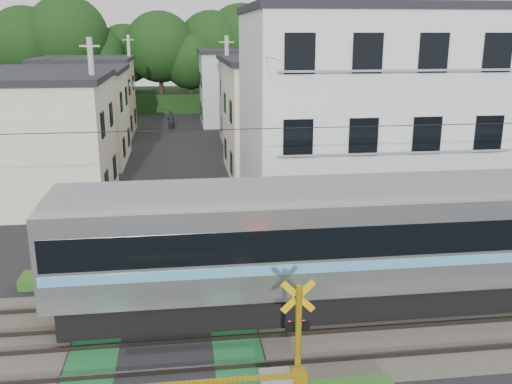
{
  "coord_description": "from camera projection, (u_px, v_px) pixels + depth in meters",
  "views": [
    {
      "loc": [
        0.62,
        -14.54,
        8.23
      ],
      "look_at": [
        3.2,
        5.0,
        2.67
      ],
      "focal_mm": 40.0,
      "sensor_mm": 36.0,
      "label": 1
    }
  ],
  "objects": [
    {
      "name": "tree_hill",
      "position": [
        162.0,
        58.0,
        60.53
      ],
      "size": [
        40.0,
        12.02,
        11.82
      ],
      "color": "black",
      "rests_on": "ground"
    },
    {
      "name": "utility_poles",
      "position": [
        154.0,
        98.0,
        36.74
      ],
      "size": [
        7.9,
        42.0,
        8.0
      ],
      "color": "#A5A5A0",
      "rests_on": "ground"
    },
    {
      "name": "catenary",
      "position": [
        379.0,
        201.0,
        15.81
      ],
      "size": [
        60.0,
        5.04,
        7.0
      ],
      "color": "#2D2D33",
      "rests_on": "ground"
    },
    {
      "name": "ground",
      "position": [
        167.0,
        335.0,
        16.03
      ],
      "size": [
        120.0,
        120.0,
        0.0
      ],
      "primitive_type": "plane",
      "color": "black"
    },
    {
      "name": "track_bed",
      "position": [
        167.0,
        334.0,
        16.02
      ],
      "size": [
        120.0,
        120.0,
        0.14
      ],
      "color": "#47423A",
      "rests_on": "ground"
    },
    {
      "name": "houses_row",
      "position": [
        175.0,
        105.0,
        39.91
      ],
      "size": [
        22.07,
        31.35,
        6.8
      ],
      "color": "beige",
      "rests_on": "ground"
    },
    {
      "name": "apartment_block",
      "position": [
        363.0,
        117.0,
        24.9
      ],
      "size": [
        10.2,
        8.36,
        9.3
      ],
      "color": "silver",
      "rests_on": "ground"
    },
    {
      "name": "crossing_signal_near",
      "position": [
        279.0,
        382.0,
        12.68
      ],
      "size": [
        4.74,
        0.65,
        3.09
      ],
      "color": "#EBB10C",
      "rests_on": "ground"
    },
    {
      "name": "crossing_signal_far",
      "position": [
        90.0,
        266.0,
        19.0
      ],
      "size": [
        4.74,
        0.65,
        3.09
      ],
      "color": "#EBB10C",
      "rests_on": "ground"
    },
    {
      "name": "weed_patches",
      "position": [
        229.0,
        327.0,
        16.11
      ],
      "size": [
        10.25,
        8.8,
        0.4
      ],
      "color": "#2D5E1E",
      "rests_on": "ground"
    },
    {
      "name": "pedestrian",
      "position": [
        171.0,
        121.0,
        48.56
      ],
      "size": [
        0.73,
        0.57,
        1.78
      ],
      "primitive_type": "imported",
      "rotation": [
        0.0,
        0.0,
        3.38
      ],
      "color": "black",
      "rests_on": "ground"
    }
  ]
}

